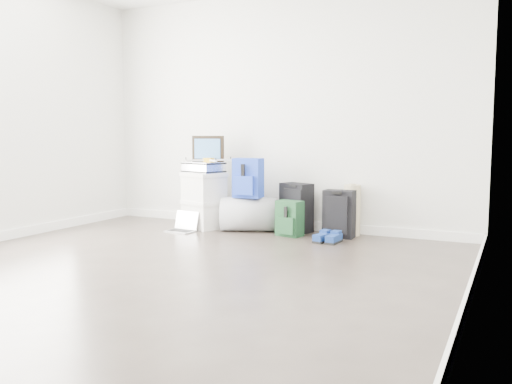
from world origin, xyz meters
The scene contains 14 objects.
ground centered at (0.00, 0.00, 0.00)m, with size 5.00×5.00×0.00m, color #342B25.
room_envelope centered at (0.00, 0.02, 1.72)m, with size 4.52×5.02×2.71m.
boxes_stack centered at (-0.77, 2.08, 0.33)m, with size 0.56×0.51×0.65m.
briefcase centered at (-0.77, 2.08, 0.71)m, with size 0.42×0.31×0.12m, color #B2B2B7.
painting centered at (-0.77, 2.18, 0.92)m, with size 0.40×0.06×0.30m.
drone centered at (-0.69, 2.06, 0.80)m, with size 0.42×0.42×0.05m.
duffel_bag centered at (-0.22, 2.13, 0.19)m, with size 0.38×0.38×0.62m, color gray.
blue_backpack centered at (-0.22, 2.10, 0.60)m, with size 0.33×0.25×0.44m.
large_suitcase centered at (0.28, 2.31, 0.27)m, with size 0.40×0.34×0.55m.
green_backpack centered at (0.31, 2.04, 0.18)m, with size 0.30×0.25×0.38m.
carry_on centered at (0.81, 2.20, 0.25)m, with size 0.32×0.21×0.50m.
shoes centered at (0.80, 1.89, 0.04)m, with size 0.25×0.27×0.09m.
rolled_rug centered at (0.90, 2.38, 0.27)m, with size 0.18×0.18×0.55m, color tan.
laptop centered at (-0.87, 1.79, 0.05)m, with size 0.33×0.26×0.22m.
Camera 1 is at (2.49, -3.27, 1.08)m, focal length 38.00 mm.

